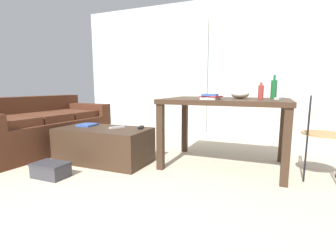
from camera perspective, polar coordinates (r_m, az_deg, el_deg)
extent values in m
plane|color=beige|center=(2.86, 3.24, -9.30)|extent=(8.66, 8.66, 0.00)
cube|color=silver|center=(4.86, 12.16, 12.85)|extent=(5.81, 0.10, 2.47)
cube|color=beige|center=(5.10, -0.73, 10.90)|extent=(1.74, 0.03, 2.13)
cube|color=beige|center=(4.69, 25.61, 10.19)|extent=(1.74, 0.03, 2.13)
cube|color=#4C2819|center=(3.98, -26.79, -1.90)|extent=(1.04, 1.95, 0.42)
cube|color=#4C2819|center=(4.22, -30.12, 3.59)|extent=(0.32, 1.91, 0.33)
cube|color=#4C2819|center=(4.49, -18.43, 3.70)|extent=(0.93, 0.26, 0.19)
cube|color=#552D1C|center=(4.22, -21.24, 2.62)|extent=(0.71, 0.52, 0.10)
cube|color=#552D1C|center=(3.90, -26.62, 1.79)|extent=(0.71, 0.52, 0.10)
cube|color=#552D1C|center=(3.62, -32.88, 0.81)|extent=(0.71, 0.52, 0.10)
cube|color=#382619|center=(3.09, -14.48, -4.21)|extent=(1.10, 0.58, 0.41)
cube|color=#382619|center=(2.85, 13.13, 5.64)|extent=(1.33, 0.92, 0.05)
cube|color=#382619|center=(2.68, -1.73, -2.59)|extent=(0.07, 0.07, 0.72)
cube|color=#382619|center=(2.46, 25.50, -4.54)|extent=(0.07, 0.07, 0.72)
cube|color=#382619|center=(3.43, 3.86, -0.04)|extent=(0.07, 0.07, 0.72)
cube|color=#382619|center=(3.26, 24.79, -1.33)|extent=(0.07, 0.07, 0.72)
cylinder|color=#B7844C|center=(2.78, 32.26, -1.56)|extent=(0.40, 0.40, 0.02)
cylinder|color=black|center=(2.69, 28.97, -6.66)|extent=(0.02, 0.02, 0.45)
cylinder|color=black|center=(2.96, 29.11, -5.32)|extent=(0.02, 0.02, 0.45)
torus|color=black|center=(2.75, 29.67, 2.10)|extent=(0.07, 0.39, 0.39)
cylinder|color=black|center=(2.60, 29.49, -0.03)|extent=(0.02, 0.02, 0.16)
cylinder|color=black|center=(2.93, 29.60, 0.87)|extent=(0.02, 0.02, 0.16)
cylinder|color=#99332D|center=(2.87, 20.51, 7.28)|extent=(0.06, 0.06, 0.15)
cylinder|color=#99332D|center=(2.87, 20.61, 9.04)|extent=(0.02, 0.02, 0.03)
cylinder|color=#195B2D|center=(3.06, 23.09, 7.75)|extent=(0.07, 0.07, 0.20)
cylinder|color=#195B2D|center=(3.07, 23.24, 10.17)|extent=(0.03, 0.03, 0.06)
ellipsoid|color=beige|center=(2.90, 16.18, 7.06)|extent=(0.19, 0.19, 0.10)
cube|color=silver|center=(2.63, 9.73, 6.30)|extent=(0.17, 0.23, 0.03)
cube|color=red|center=(2.63, 9.90, 6.70)|extent=(0.21, 0.25, 0.01)
cube|color=#33519E|center=(2.63, 9.63, 7.05)|extent=(0.17, 0.25, 0.02)
cube|color=#B7B7B2|center=(2.81, 24.08, 5.79)|extent=(0.09, 0.15, 0.02)
cube|color=#9EA0A5|center=(2.97, 9.30, 6.42)|extent=(0.04, 0.07, 0.00)
torus|color=#262628|center=(3.02, 9.95, 6.44)|extent=(0.03, 0.03, 0.00)
cube|color=#9EA0A5|center=(2.98, 9.16, 6.43)|extent=(0.06, 0.06, 0.00)
torus|color=#262628|center=(3.01, 10.02, 6.43)|extent=(0.03, 0.03, 0.00)
cube|color=#B7B7B2|center=(3.00, -11.61, -0.32)|extent=(0.13, 0.18, 0.02)
cube|color=black|center=(2.97, -6.21, -0.29)|extent=(0.10, 0.16, 0.02)
cube|color=#33519E|center=(3.30, -18.04, 0.25)|extent=(0.20, 0.24, 0.02)
cube|color=#38383D|center=(2.78, -25.25, -9.34)|extent=(0.33, 0.22, 0.12)
cube|color=#313135|center=(2.76, -25.35, -7.89)|extent=(0.34, 0.23, 0.02)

